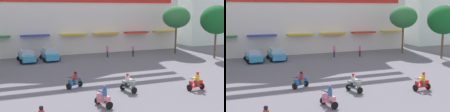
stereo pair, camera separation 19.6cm
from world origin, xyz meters
TOP-DOWN VIEW (x-y plane):
  - ground_plane at (0.00, 13.00)m, footprint 128.00×128.00m
  - colonial_building at (-0.00, 36.25)m, footprint 36.64×17.16m
  - flank_building_right at (27.23, 36.31)m, footprint 10.26×10.97m
  - plaza_tree_1 at (17.31, 19.64)m, footprint 4.20×4.47m
  - plaza_tree_3 at (14.78, 25.25)m, footprint 4.23×3.77m
  - parked_car_0 at (-6.85, 26.41)m, footprint 2.41×4.34m
  - parked_car_1 at (-3.96, 26.47)m, footprint 2.35×4.09m
  - scooter_rider_0 at (-4.20, 12.48)m, footprint 1.52×1.13m
  - scooter_rider_1 at (-0.46, 9.73)m, footprint 0.97×1.58m
  - scooter_rider_6 at (5.00, 8.09)m, footprint 1.44×0.54m
  - scooter_rider_8 at (-3.53, 7.16)m, footprint 0.91×1.57m
  - pedestrian_0 at (3.97, 25.94)m, footprint 0.49×0.49m
  - pedestrian_1 at (7.52, 25.00)m, footprint 0.44×0.44m

SIDE VIEW (x-z plane):
  - ground_plane at x=0.00m, z-range 0.00..0.00m
  - scooter_rider_0 at x=-4.20m, z-range -0.13..1.31m
  - scooter_rider_6 at x=5.00m, z-range -0.15..1.39m
  - scooter_rider_8 at x=-3.53m, z-range -0.14..1.40m
  - scooter_rider_1 at x=-0.46m, z-range -0.13..1.40m
  - parked_car_0 at x=-6.85m, z-range 0.01..1.50m
  - parked_car_1 at x=-3.96m, z-range -0.01..1.62m
  - pedestrian_1 at x=7.52m, z-range 0.13..1.83m
  - pedestrian_0 at x=3.97m, z-range 0.12..1.85m
  - plaza_tree_1 at x=17.31m, z-range 1.64..8.85m
  - plaza_tree_3 at x=14.78m, z-range 1.92..9.04m
  - flank_building_right at x=27.23m, z-range 0.00..13.32m
  - colonial_building at x=0.00m, z-range -1.21..17.19m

